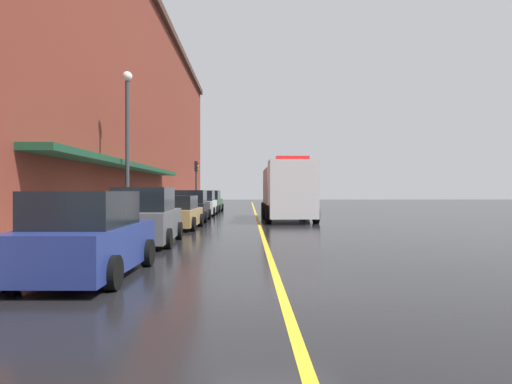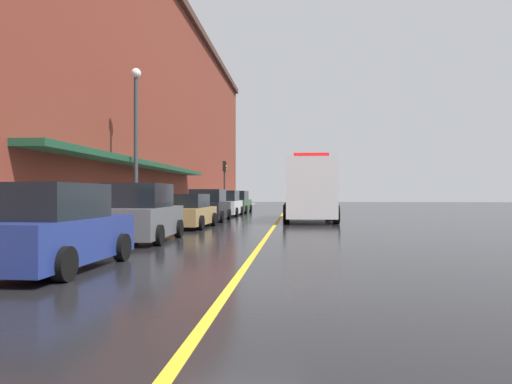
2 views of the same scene
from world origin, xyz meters
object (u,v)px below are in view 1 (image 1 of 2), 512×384
object	(u,v)px
parked_car_3	(191,207)
traffic_light_near	(196,176)
parked_car_0	(87,237)
parked_car_1	(146,218)
street_lamp_left	(127,132)
parking_meter_2	(183,201)
parked_car_4	(203,204)
parking_meter_3	(99,214)
parking_meter_0	(86,216)
parked_car_5	(209,202)
parked_car_2	(177,213)
parking_meter_1	(114,211)
box_truck	(287,191)

from	to	relation	value
parked_car_3	traffic_light_near	size ratio (longest dim) A/B	1.10
parked_car_0	parked_car_1	world-z (taller)	parked_car_1
parked_car_3	street_lamp_left	xyz separation A→B (m)	(-2.00, -6.49, 3.55)
parking_meter_2	parked_car_4	bearing A→B (deg)	-15.11
parking_meter_2	parking_meter_3	bearing A→B (deg)	-90.00
parked_car_0	parking_meter_0	distance (m)	4.17
parked_car_4	parking_meter_2	bearing A→B (deg)	75.10
parked_car_5	parking_meter_3	distance (m)	23.95
parked_car_0	traffic_light_near	bearing A→B (deg)	3.46
parked_car_2	parking_meter_0	xyz separation A→B (m)	(-1.42, -7.94, 0.32)
parked_car_0	parking_meter_1	world-z (taller)	parked_car_0
parked_car_2	street_lamp_left	bearing A→B (deg)	121.66
parked_car_0	street_lamp_left	xyz separation A→B (m)	(-2.01, 10.69, 3.57)
box_truck	parking_meter_3	distance (m)	14.92
parking_meter_1	parked_car_4	bearing A→B (deg)	84.94
parked_car_4	parked_car_0	bearing A→B (deg)	-179.95
parking_meter_0	street_lamp_left	bearing A→B (deg)	95.06
parked_car_5	street_lamp_left	world-z (taller)	street_lamp_left
parked_car_2	street_lamp_left	xyz separation A→B (m)	(-2.02, -1.17, 3.66)
parked_car_4	traffic_light_near	world-z (taller)	traffic_light_near
parking_meter_3	traffic_light_near	bearing A→B (deg)	89.87
parked_car_2	box_truck	world-z (taller)	box_truck
parking_meter_0	traffic_light_near	world-z (taller)	traffic_light_near
parking_meter_2	parking_meter_3	size ratio (longest dim) A/B	1.00
parked_car_1	parking_meter_2	world-z (taller)	parked_car_1
parked_car_1	parking_meter_2	size ratio (longest dim) A/B	3.30
parking_meter_1	street_lamp_left	xyz separation A→B (m)	(-0.60, 4.06, 3.34)
parking_meter_2	parking_meter_0	bearing A→B (deg)	-90.00
parked_car_4	parking_meter_2	world-z (taller)	parked_car_4
parked_car_0	parked_car_4	bearing A→B (deg)	0.85
parked_car_1	parking_meter_0	distance (m)	2.30
box_truck	parking_meter_0	size ratio (longest dim) A/B	6.47
parking_meter_3	traffic_light_near	world-z (taller)	traffic_light_near
parked_car_1	parked_car_4	bearing A→B (deg)	-2.11
parked_car_1	street_lamp_left	distance (m)	6.32
parked_car_1	parking_meter_1	distance (m)	1.57
parked_car_1	parked_car_5	bearing A→B (deg)	-2.01
parked_car_1	parking_meter_0	size ratio (longest dim) A/B	3.30
parked_car_5	parking_meter_2	distance (m)	5.51
parked_car_1	parked_car_2	xyz separation A→B (m)	(0.11, 6.07, -0.14)
traffic_light_near	parking_meter_2	bearing A→B (deg)	-90.45
parked_car_3	box_truck	bearing A→B (deg)	-80.96
parked_car_0	parked_car_1	distance (m)	5.80
parked_car_3	street_lamp_left	bearing A→B (deg)	162.39
parked_car_5	parking_meter_1	size ratio (longest dim) A/B	3.35
parking_meter_3	street_lamp_left	world-z (taller)	street_lamp_left
parked_car_4	parked_car_5	distance (m)	5.70
parked_car_5	street_lamp_left	xyz separation A→B (m)	(-2.08, -18.28, 3.56)
parked_car_2	parking_meter_0	bearing A→B (deg)	171.39
street_lamp_left	parking_meter_2	bearing A→B (deg)	87.35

